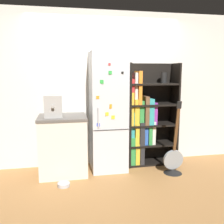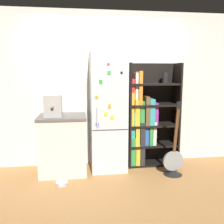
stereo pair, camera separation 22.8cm
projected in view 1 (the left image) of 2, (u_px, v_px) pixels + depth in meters
name	position (u px, v px, depth m)	size (l,w,h in m)	color
ground_plane	(110.00, 172.00, 4.02)	(16.00, 16.00, 0.00)	#A87542
wall_back	(105.00, 89.00, 4.28)	(8.00, 0.05, 2.60)	silver
refrigerator	(108.00, 112.00, 4.04)	(0.57, 0.58, 1.91)	silver
bookshelf	(145.00, 120.00, 4.31)	(0.87, 0.37, 1.74)	black
kitchen_counter	(63.00, 145.00, 3.93)	(0.74, 0.67, 0.92)	beige
espresso_machine	(53.00, 106.00, 3.75)	(0.26, 0.33, 0.33)	#A5A39E
guitar	(173.00, 163.00, 3.95)	(0.32, 0.29, 1.17)	black
pet_bowl	(64.00, 184.00, 3.52)	(0.18, 0.18, 0.05)	#B7B7BC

